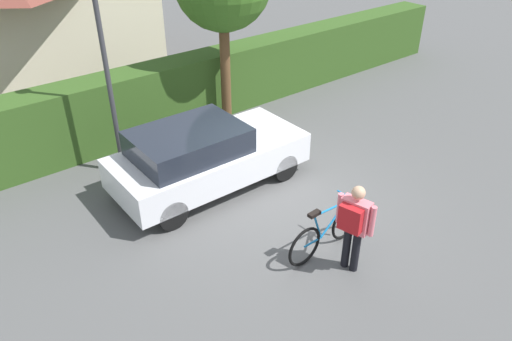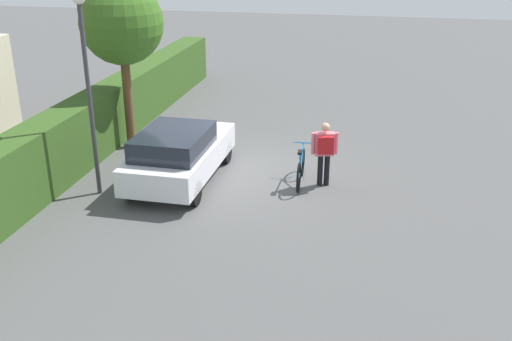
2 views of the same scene
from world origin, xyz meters
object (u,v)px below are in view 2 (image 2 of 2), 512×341
at_px(bicycle, 301,168).
at_px(street_lamp, 86,70).
at_px(tree_kerbside, 122,24).
at_px(person_rider, 325,149).
at_px(parked_car_near, 179,153).

relative_size(bicycle, street_lamp, 0.38).
distance_m(bicycle, street_lamp, 5.43).
bearing_deg(bicycle, tree_kerbside, 72.37).
xyz_separation_m(bicycle, tree_kerbside, (1.61, 5.07, 3.05)).
height_order(bicycle, street_lamp, street_lamp).
height_order(bicycle, person_rider, person_rider).
relative_size(bicycle, tree_kerbside, 0.38).
height_order(person_rider, street_lamp, street_lamp).
distance_m(parked_car_near, bicycle, 2.97).
bearing_deg(street_lamp, bicycle, -71.30).
height_order(parked_car_near, person_rider, person_rider).
height_order(bicycle, tree_kerbside, tree_kerbside).
xyz_separation_m(bicycle, street_lamp, (-1.54, 4.55, 2.54)).
bearing_deg(bicycle, parked_car_near, 99.31).
distance_m(person_rider, tree_kerbside, 6.37).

